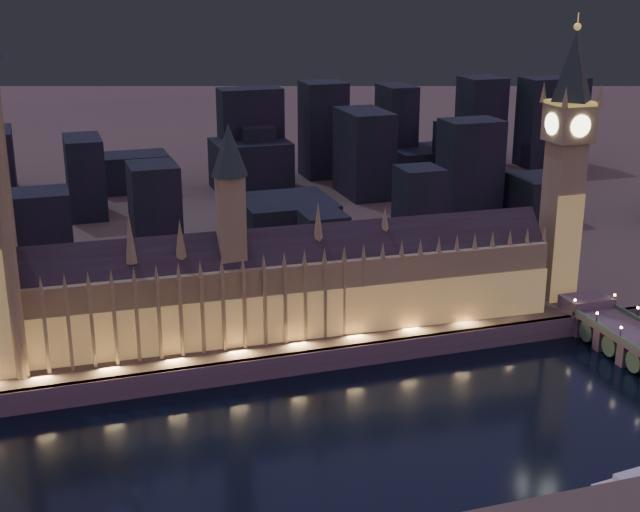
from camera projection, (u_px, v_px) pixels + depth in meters
name	position (u px, v px, depth m)	size (l,w,h in m)	color
ground_plane	(359.00, 425.00, 278.14)	(2000.00, 2000.00, 0.00)	black
north_bank	(142.00, 132.00, 746.72)	(2000.00, 960.00, 8.00)	#493438
embankment_wall	(319.00, 361.00, 313.95)	(2000.00, 2.50, 8.00)	#4E464B
palace_of_westminster	(285.00, 284.00, 323.87)	(202.00, 27.41, 78.00)	olive
elizabeth_tower	(567.00, 145.00, 344.15)	(18.00, 18.00, 112.06)	olive
city_backdrop	(264.00, 164.00, 502.07)	(476.76, 215.63, 74.79)	black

